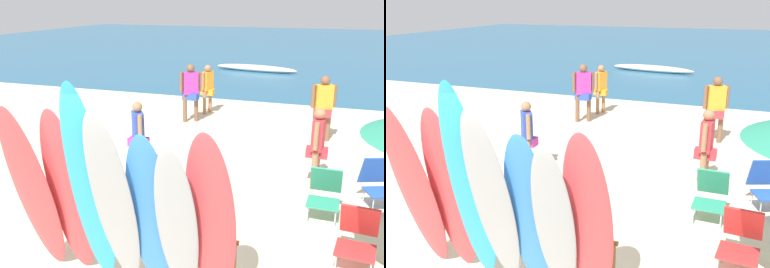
{
  "view_description": "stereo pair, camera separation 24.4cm",
  "coord_description": "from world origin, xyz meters",
  "views": [
    {
      "loc": [
        2.32,
        -4.53,
        3.42
      ],
      "look_at": [
        0.0,
        2.04,
        1.27
      ],
      "focal_mm": 41.23,
      "sensor_mm": 36.0,
      "label": 1
    },
    {
      "loc": [
        2.55,
        -4.45,
        3.42
      ],
      "look_at": [
        0.0,
        2.04,
        1.27
      ],
      "focal_mm": 41.23,
      "sensor_mm": 36.0,
      "label": 2
    }
  ],
  "objects": [
    {
      "name": "ground",
      "position": [
        0.0,
        14.0,
        0.0
      ],
      "size": [
        60.0,
        60.0,
        0.0
      ],
      "primitive_type": "plane",
      "color": "beige"
    },
    {
      "name": "ocean_water",
      "position": [
        0.0,
        30.24,
        0.01
      ],
      "size": [
        60.0,
        40.0,
        0.02
      ],
      "primitive_type": "cube",
      "color": "#235B7F",
      "rests_on": "ground"
    },
    {
      "name": "surfboard_rack",
      "position": [
        0.0,
        0.0,
        0.52
      ],
      "size": [
        2.62,
        0.07,
        0.67
      ],
      "color": "brown",
      "rests_on": "ground"
    },
    {
      "name": "surfboard_red_0",
      "position": [
        -1.13,
        -0.55,
        1.16
      ],
      "size": [
        0.61,
        0.74,
        2.32
      ],
      "primitive_type": "ellipsoid",
      "rotation": [
        0.27,
        0.0,
        -0.06
      ],
      "color": "#D13D42",
      "rests_on": "ground"
    },
    {
      "name": "surfboard_red_1",
      "position": [
        -0.7,
        -0.44,
        1.14
      ],
      "size": [
        0.56,
        0.59,
        2.29
      ],
      "primitive_type": "ellipsoid",
      "rotation": [
        0.22,
        0.0,
        0.04
      ],
      "color": "#D13D42",
      "rests_on": "ground"
    },
    {
      "name": "surfboard_teal_2",
      "position": [
        -0.31,
        -0.57,
        1.33
      ],
      "size": [
        0.54,
        0.77,
        2.65
      ],
      "primitive_type": "ellipsoid",
      "rotation": [
        0.24,
        0.0,
        0.1
      ],
      "color": "#289EC6",
      "rests_on": "ground"
    },
    {
      "name": "surfboard_grey_3",
      "position": [
        -0.01,
        -0.57,
        1.2
      ],
      "size": [
        0.52,
        0.82,
        2.4
      ],
      "primitive_type": "ellipsoid",
      "rotation": [
        0.3,
        0.0,
        0.04
      ],
      "color": "#999EA3",
      "rests_on": "ground"
    },
    {
      "name": "surfboard_blue_4",
      "position": [
        0.37,
        -0.43,
        1.05
      ],
      "size": [
        0.58,
        0.59,
        2.1
      ],
      "primitive_type": "ellipsoid",
      "rotation": [
        0.23,
        0.0,
        0.09
      ],
      "color": "#337AD1",
      "rests_on": "ground"
    },
    {
      "name": "surfboard_grey_5",
      "position": [
        0.73,
        -0.52,
        1.03
      ],
      "size": [
        0.52,
        0.73,
        2.06
      ],
      "primitive_type": "ellipsoid",
      "rotation": [
        0.29,
        0.0,
        0.08
      ],
      "color": "#999EA3",
      "rests_on": "ground"
    },
    {
      "name": "surfboard_red_6",
      "position": [
        1.08,
        -0.41,
        1.09
      ],
      "size": [
        0.61,
        0.59,
        2.18
      ],
      "primitive_type": "ellipsoid",
      "rotation": [
        0.21,
        0.0,
        -0.07
      ],
      "color": "#D13D42",
      "rests_on": "ground"
    },
    {
      "name": "beachgoer_strolling",
      "position": [
        1.94,
        3.54,
        0.87
      ],
      "size": [
        0.39,
        0.57,
        1.52
      ],
      "rotation": [
        0.0,
        0.0,
        1.49
      ],
      "color": "#9E704C",
      "rests_on": "ground"
    },
    {
      "name": "beachgoer_photographing",
      "position": [
        -1.49,
        3.04,
        0.85
      ],
      "size": [
        0.38,
        0.47,
        1.48
      ],
      "rotation": [
        0.0,
        0.0,
        5.34
      ],
      "color": "#9E704C",
      "rests_on": "ground"
    },
    {
      "name": "beachgoer_by_water",
      "position": [
        -1.82,
        7.08,
        0.96
      ],
      "size": [
        0.55,
        0.4,
        1.66
      ],
      "rotation": [
        0.0,
        0.0,
        0.54
      ],
      "color": "brown",
      "rests_on": "ground"
    },
    {
      "name": "beachgoer_near_rack",
      "position": [
        1.85,
        6.43,
        0.95
      ],
      "size": [
        0.58,
        0.36,
        1.65
      ],
      "rotation": [
        0.0,
        0.0,
        3.54
      ],
      "color": "brown",
      "rests_on": "ground"
    },
    {
      "name": "beachgoer_midbeach",
      "position": [
        -1.67,
        8.19,
        0.86
      ],
      "size": [
        0.39,
        0.54,
        1.5
      ],
      "rotation": [
        0.0,
        0.0,
        4.39
      ],
      "color": "#9E704C",
      "rests_on": "ground"
    },
    {
      "name": "beach_chair_red",
      "position": [
        2.67,
        1.07,
        0.43
      ],
      "size": [
        0.56,
        0.74,
        0.81
      ],
      "rotation": [
        0.0,
        0.0,
        -0.09
      ],
      "color": "#B7B7BC",
      "rests_on": "ground"
    },
    {
      "name": "beach_chair_blue",
      "position": [
        2.17,
        2.37,
        0.42
      ],
      "size": [
        0.52,
        0.73,
        0.8
      ],
      "rotation": [
        0.0,
        0.0,
        -0.02
      ],
      "color": "#B7B7BC",
      "rests_on": "ground"
    },
    {
      "name": "beach_chair_striped",
      "position": [
        3.01,
        3.09,
        0.43
      ],
      "size": [
        0.71,
        0.8,
        0.83
      ],
      "rotation": [
        0.0,
        0.0,
        0.38
      ],
      "color": "#B7B7BC",
      "rests_on": "ground"
    },
    {
      "name": "distant_boat",
      "position": [
        -1.9,
        16.79,
        0.15
      ],
      "size": [
        4.15,
        1.32,
        0.33
      ],
      "color": "silver",
      "rests_on": "ground"
    }
  ]
}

